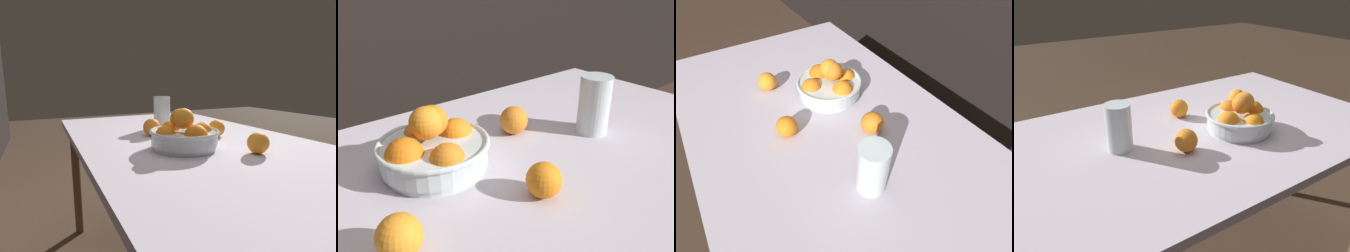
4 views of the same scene
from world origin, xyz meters
TOP-DOWN VIEW (x-y plane):
  - dining_table at (0.00, 0.00)m, footprint 1.49×0.87m
  - fruit_bowl at (-0.15, 0.10)m, footprint 0.25×0.25m
  - juice_glass at (0.27, -0.01)m, footprint 0.08×0.08m
  - orange_loose_near_bowl at (-0.31, -0.09)m, footprint 0.07×0.07m
  - orange_loose_front at (0.10, 0.11)m, footprint 0.08×0.08m
  - orange_loose_aside at (-0.03, -0.13)m, footprint 0.07×0.07m

SIDE VIEW (x-z plane):
  - dining_table at x=0.00m, z-range 0.29..1.01m
  - orange_loose_aside at x=-0.03m, z-range 0.72..0.79m
  - orange_loose_near_bowl at x=-0.31m, z-range 0.72..0.79m
  - orange_loose_front at x=0.10m, z-range 0.72..0.79m
  - fruit_bowl at x=-0.15m, z-range 0.69..0.84m
  - juice_glass at x=0.27m, z-range 0.71..0.86m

